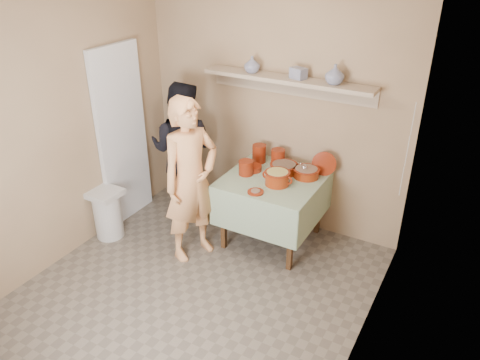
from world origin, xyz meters
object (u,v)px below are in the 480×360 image
Objects in this scene: serving_table at (273,188)px; trash_bin at (108,213)px; person_cook at (191,181)px; person_helper at (182,150)px; cazuela_rice at (277,177)px.

serving_table is 1.83m from trash_bin.
person_cook is at bearing -135.21° from serving_table.
person_helper is 4.82× the size of cazuela_rice.
person_cook is 0.85m from cazuela_rice.
person_cook is 1.74× the size of serving_table.
person_cook is at bearing 11.49° from trash_bin.
person_cook reaches higher than cazuela_rice.
person_cook is 1.16m from trash_bin.
cazuela_rice is at bearing -51.47° from serving_table.
serving_table is 1.74× the size of trash_bin.
person_helper is at bearing 62.86° from person_cook.
serving_table reaches higher than trash_bin.
serving_table is at bearing 26.69° from trash_bin.
cazuela_rice is (0.70, 0.49, -0.00)m from person_cook.
cazuela_rice is at bearing -33.32° from person_cook.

